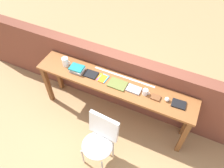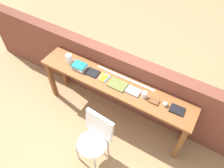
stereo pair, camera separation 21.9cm
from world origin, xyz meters
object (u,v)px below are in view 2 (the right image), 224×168
Objects in this scene: chair_white_moulded at (95,138)px; mug at (144,95)px; pamphlet_pile_colourful at (104,78)px; book_stack_leftmost at (80,67)px; book_open_centre at (118,85)px; sports_ball_small at (165,104)px; magazine_cycling at (92,73)px; book_repair_rightmost at (177,110)px; leather_journal_brown at (154,101)px; pitcher_white at (69,58)px.

mug reaches higher than chair_white_moulded.
book_stack_leftmost is at bearing -177.01° from pamphlet_pile_colourful.
book_stack_leftmost is at bearing -178.65° from book_open_centre.
book_stack_leftmost is 0.68m from book_open_centre.
sports_ball_small reaches higher than chair_white_moulded.
sports_ball_small is (1.42, 0.02, -0.01)m from book_stack_leftmost.
magazine_cycling reaches higher than pamphlet_pile_colourful.
pamphlet_pile_colourful is 0.68m from mug.
chair_white_moulded is at bearing -140.68° from book_repair_rightmost.
mug is 0.85× the size of leather_journal_brown.
magazine_cycling is 1.19m from sports_ball_small.
magazine_cycling is 0.45m from book_open_centre.
book_stack_leftmost is (-0.74, 0.73, 0.39)m from chair_white_moulded.
chair_white_moulded is 0.98m from magazine_cycling.
book_stack_leftmost is at bearing -8.16° from pitcher_white.
book_stack_leftmost is 3.53× the size of sports_ball_small.
book_open_centre is 1.40× the size of book_repair_rightmost.
leather_journal_brown is (0.52, 0.74, 0.37)m from chair_white_moulded.
book_stack_leftmost is 1.11m from mug.
book_open_centre is at bearing -3.51° from pamphlet_pile_colourful.
leather_journal_brown is at bearing 54.86° from chair_white_moulded.
leather_journal_brown is at bearing 0.72° from book_open_centre.
book_open_centre is 2.06× the size of leather_journal_brown.
magazine_cycling is at bearing 4.28° from book_stack_leftmost.
mug is 0.57× the size of book_repair_rightmost.
book_open_centre is (-0.06, 0.74, 0.36)m from chair_white_moulded.
book_repair_rightmost is (0.48, 0.02, -0.03)m from mug.
pitcher_white is 0.96× the size of book_repair_rightmost.
magazine_cycling is at bearing 179.59° from mug.
book_open_centre is 4.12× the size of sports_ball_small.
pitcher_white is at bearing 179.72° from sports_ball_small.
chair_white_moulded is 4.85× the size of pitcher_white.
pitcher_white is 1.49m from leather_journal_brown.
book_repair_rightmost is at bearing 42.24° from chair_white_moulded.
leather_journal_brown is (1.49, -0.03, -0.07)m from pitcher_white.
pitcher_white reaches higher than book_open_centre.
book_open_centre is at bearing -178.65° from sports_ball_small.
leather_journal_brown is (1.04, -0.01, 0.00)m from magazine_cycling.
book_stack_leftmost is at bearing 178.18° from book_repair_rightmost.
mug is at bearing 1.30° from book_open_centre.
book_open_centre reaches higher than magazine_cycling.
pitcher_white is 0.90× the size of magazine_cycling.
chair_white_moulded is at bearing -116.07° from mug.
mug is 0.31m from sports_ball_small.
pitcher_white is 1.41× the size of leather_journal_brown.
pitcher_white is at bearing 177.02° from book_repair_rightmost.
chair_white_moulded is 6.86× the size of leather_journal_brown.
pamphlet_pile_colourful is 1.64× the size of mug.
book_open_centre is (0.68, 0.01, -0.03)m from book_stack_leftmost.
sports_ball_small is at bearing 6.45° from leather_journal_brown.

